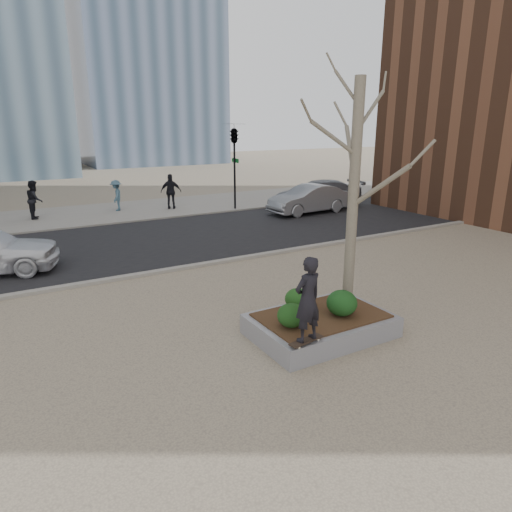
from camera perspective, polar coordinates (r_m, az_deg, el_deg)
ground at (r=9.89m, az=3.38°, el=-11.09°), size 120.00×120.00×0.00m
street at (r=18.53m, az=-13.91°, el=1.69°), size 60.00×8.00×0.02m
far_sidewalk at (r=25.19m, az=-18.53°, el=5.14°), size 60.00×6.00×0.02m
planter at (r=10.32m, az=8.10°, el=-8.60°), size 3.00×2.00×0.45m
planter_mulch at (r=10.22m, az=8.15°, el=-7.36°), size 2.70×1.70×0.04m
sycamore_tree at (r=10.28m, az=12.34°, el=11.74°), size 2.80×2.80×6.60m
shrub_left at (r=9.48m, az=4.43°, el=-7.41°), size 0.59×0.59×0.50m
shrub_middle at (r=10.37m, az=5.18°, el=-5.35°), size 0.56×0.56×0.48m
shrub_right at (r=10.15m, az=10.68°, el=-5.79°), size 0.67×0.67×0.57m
skateboard at (r=9.00m, az=6.29°, el=-10.60°), size 0.80×0.32×0.08m
skateboarder at (r=8.64m, az=6.47°, el=-5.41°), size 0.66×0.48×1.68m
car_silver at (r=23.89m, az=6.58°, el=7.08°), size 4.44×1.74×1.44m
car_third at (r=25.86m, az=7.72°, el=7.75°), size 5.33×3.29×1.44m
pedestrian_a at (r=24.75m, az=-25.92°, el=6.36°), size 0.85×1.01×1.85m
pedestrian_b at (r=25.44m, az=-17.04°, el=7.26°), size 0.94×1.20×1.62m
pedestrian_c at (r=25.30m, az=-10.58°, el=7.93°), size 1.19×0.88×1.87m
traffic_light_far at (r=24.78m, az=-2.70°, el=11.02°), size 0.60×2.48×4.50m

